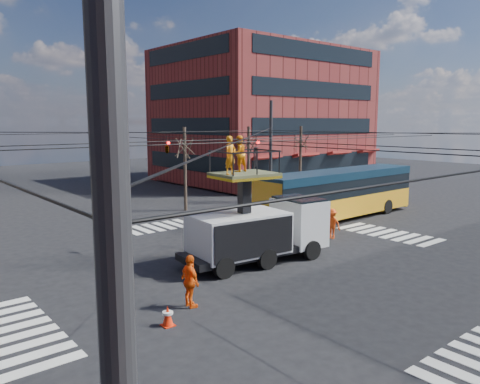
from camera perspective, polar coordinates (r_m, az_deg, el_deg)
name	(u,v)px	position (r m, az deg, el deg)	size (l,w,h in m)	color
ground	(258,268)	(20.78, 2.24, -9.25)	(120.00, 120.00, 0.00)	black
sidewalk_ne	(274,182)	(49.87, 4.16, 1.26)	(18.00, 18.00, 0.12)	slate
crosswalks	(258,268)	(20.78, 2.24, -9.23)	(22.40, 22.40, 0.02)	silver
building_ne	(262,116)	(52.32, 2.74, 9.23)	(20.06, 16.06, 14.00)	maroon
overhead_network	(251,170)	(20.15, 1.39, 2.67)	(24.24, 24.24, 8.00)	#2D2D30
tree_a	(185,146)	(33.64, -6.76, 5.54)	(2.00, 2.00, 6.00)	#382B21
tree_b	(249,144)	(37.24, 1.06, 5.88)	(2.00, 2.00, 6.00)	#382B21
tree_c	(301,142)	(41.39, 7.41, 6.07)	(2.00, 2.00, 6.00)	#382B21
utility_truck	(259,219)	(21.33, 2.32, -3.32)	(7.20, 3.22, 5.78)	black
city_bus	(338,193)	(31.48, 11.90, -0.09)	(13.23, 2.82, 3.20)	gold
traffic_cone	(168,316)	(15.33, -8.81, -14.68)	(0.36, 0.36, 0.66)	#FF290A
worker_ground	(190,281)	(16.42, -6.10, -10.78)	(1.09, 0.45, 1.86)	#F85E0F
flagger	(332,224)	(26.15, 11.12, -3.80)	(1.08, 0.62, 1.67)	#EB420E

